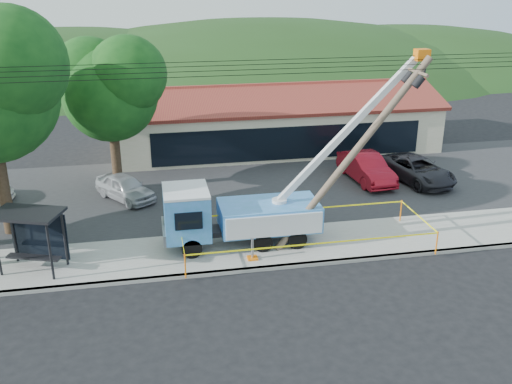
{
  "coord_description": "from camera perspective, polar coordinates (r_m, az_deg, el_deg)",
  "views": [
    {
      "loc": [
        -5.08,
        -19.05,
        11.98
      ],
      "look_at": [
        -0.39,
        5.0,
        2.48
      ],
      "focal_mm": 40.0,
      "sensor_mm": 36.0,
      "label": 1
    }
  ],
  "objects": [
    {
      "name": "sidewalk",
      "position": [
        26.44,
        1.25,
        -5.57
      ],
      "size": [
        60.0,
        4.0,
        0.15
      ],
      "primitive_type": "cube",
      "color": "gray",
      "rests_on": "ground"
    },
    {
      "name": "bus_shelter",
      "position": [
        25.48,
        -21.56,
        -3.19
      ],
      "size": [
        3.15,
        2.51,
        2.65
      ],
      "rotation": [
        0.0,
        0.0,
        -0.34
      ],
      "color": "black",
      "rests_on": "ground"
    },
    {
      "name": "utility_truck",
      "position": [
        26.07,
        -1.76,
        -2.03
      ],
      "size": [
        11.94,
        3.83,
        8.68
      ],
      "color": "black",
      "rests_on": "ground"
    },
    {
      "name": "caution_tape",
      "position": [
        26.08,
        4.87,
        -3.86
      ],
      "size": [
        11.21,
        3.82,
        1.1
      ],
      "color": "orange",
      "rests_on": "ground"
    },
    {
      "name": "car_silver",
      "position": [
        32.7,
        -12.84,
        -0.85
      ],
      "size": [
        3.72,
        4.24,
        1.38
      ],
      "primitive_type": "imported",
      "rotation": [
        0.0,
        0.0,
        0.63
      ],
      "color": "#AEB1B6",
      "rests_on": "ground"
    },
    {
      "name": "car_red",
      "position": [
        35.32,
        10.86,
        0.98
      ],
      "size": [
        2.2,
        5.16,
        1.65
      ],
      "primitive_type": "imported",
      "rotation": [
        0.0,
        0.0,
        0.09
      ],
      "color": "maroon",
      "rests_on": "ground"
    },
    {
      "name": "ground",
      "position": [
        23.07,
        3.38,
        -10.12
      ],
      "size": [
        120.0,
        120.0,
        0.0
      ],
      "primitive_type": "plane",
      "color": "black",
      "rests_on": "ground"
    },
    {
      "name": "hill_west",
      "position": [
        75.67,
        -18.77,
        10.99
      ],
      "size": [
        78.4,
        56.0,
        28.0
      ],
      "primitive_type": "ellipsoid",
      "color": "#1F3C16",
      "rests_on": "ground"
    },
    {
      "name": "leaning_pole",
      "position": [
        25.46,
        10.22,
        4.43
      ],
      "size": [
        6.78,
        1.79,
        8.63
      ],
      "color": "brown",
      "rests_on": "ground"
    },
    {
      "name": "curb",
      "position": [
        24.8,
        2.19,
        -7.51
      ],
      "size": [
        60.0,
        0.25,
        0.15
      ],
      "primitive_type": "cube",
      "color": "gray",
      "rests_on": "ground"
    },
    {
      "name": "parking_lot",
      "position": [
        33.65,
        -1.63,
        0.43
      ],
      "size": [
        60.0,
        12.0,
        0.1
      ],
      "primitive_type": "cube",
      "color": "#28282B",
      "rests_on": "ground"
    },
    {
      "name": "hill_east",
      "position": [
        82.81,
        14.5,
        12.23
      ],
      "size": [
        72.8,
        52.0,
        26.0
      ],
      "primitive_type": "ellipsoid",
      "color": "#1F3C16",
      "rests_on": "ground"
    },
    {
      "name": "strip_mall",
      "position": [
        41.33,
        2.02,
        7.04
      ],
      "size": [
        22.5,
        8.53,
        4.67
      ],
      "color": "beige",
      "rests_on": "ground"
    },
    {
      "name": "hill_center",
      "position": [
        76.51,
        0.49,
        12.19
      ],
      "size": [
        89.6,
        64.0,
        32.0
      ],
      "primitive_type": "ellipsoid",
      "color": "#1F3C16",
      "rests_on": "ground"
    },
    {
      "name": "car_dark",
      "position": [
        35.94,
        15.64,
        0.91
      ],
      "size": [
        3.61,
        5.77,
        1.49
      ],
      "primitive_type": "imported",
      "rotation": [
        0.0,
        0.0,
        0.23
      ],
      "color": "black",
      "rests_on": "ground"
    },
    {
      "name": "tree_lot",
      "position": [
        32.62,
        -14.47,
        10.36
      ],
      "size": [
        6.3,
        5.6,
        8.94
      ],
      "color": "#332316",
      "rests_on": "ground"
    }
  ]
}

